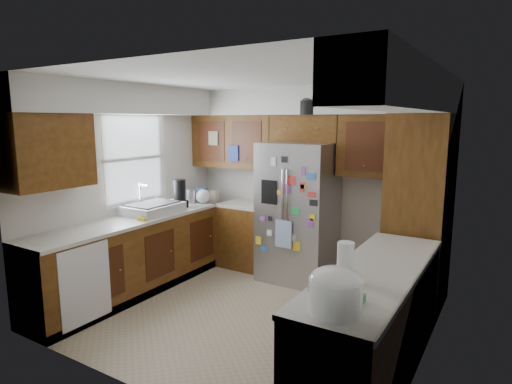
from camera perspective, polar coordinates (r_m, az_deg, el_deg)
floor at (r=4.87m, az=-0.97°, el=-15.73°), size 3.60×3.60×0.00m
room_shell at (r=4.78m, az=0.25°, el=6.46°), size 3.64×3.24×2.52m
left_counter_run at (r=5.53m, az=-12.93°, el=-8.06°), size 1.36×3.20×0.92m
right_counter_run at (r=3.74m, az=15.44°, el=-17.13°), size 0.63×2.25×0.92m
pantry at (r=5.04m, az=20.93°, el=-2.58°), size 0.60×0.90×2.15m
fridge at (r=5.59m, az=5.64°, el=-2.69°), size 0.90×0.79×1.80m
bridge_cabinet at (r=5.67m, az=6.83°, el=8.42°), size 0.96×0.34×0.35m
fridge_top_items at (r=5.63m, az=5.61°, el=11.47°), size 0.75×0.30×0.26m
sink_assembly at (r=5.54m, az=-13.67°, el=-2.11°), size 0.52×0.73×0.37m
left_counter_clutter at (r=6.01m, az=-8.48°, el=-0.43°), size 0.36×0.82×0.38m
rice_cooker at (r=2.69m, az=10.55°, el=-12.68°), size 0.33×0.33×0.29m
paper_towel at (r=3.25m, az=11.83°, el=-8.94°), size 0.12×0.12×0.28m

